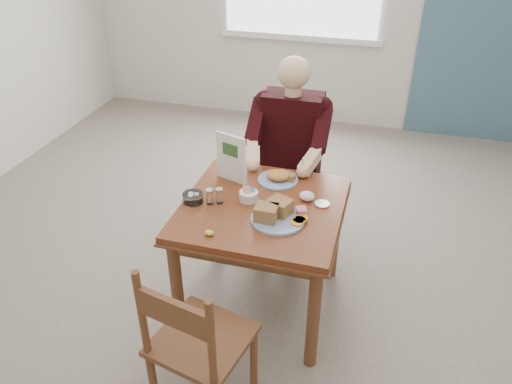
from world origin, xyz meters
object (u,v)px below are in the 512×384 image
(table, at_px, (262,221))
(chair_near, at_px, (197,345))
(chair_far, at_px, (291,178))
(diner, at_px, (290,142))
(near_plate, at_px, (277,214))
(far_plate, at_px, (279,177))

(table, xyz_separation_m, chair_near, (-0.09, -0.83, -0.16))
(table, height_order, chair_near, chair_near)
(chair_far, height_order, diner, diner)
(chair_far, bearing_deg, diner, -89.99)
(chair_far, relative_size, near_plate, 2.84)
(diner, height_order, near_plate, diner)
(chair_near, distance_m, diner, 1.57)
(far_plate, bearing_deg, table, -95.44)
(chair_near, relative_size, diner, 0.69)
(chair_far, height_order, near_plate, chair_far)
(table, distance_m, near_plate, 0.22)
(chair_far, xyz_separation_m, chair_near, (-0.09, -1.63, 0.00))
(diner, bearing_deg, near_plate, -82.22)
(chair_far, bearing_deg, chair_near, -93.16)
(diner, xyz_separation_m, far_plate, (0.03, -0.42, -0.04))
(diner, xyz_separation_m, near_plate, (0.11, -0.82, -0.02))
(chair_near, relative_size, far_plate, 3.52)
(diner, relative_size, near_plate, 4.14)
(table, distance_m, far_plate, 0.32)
(chair_far, relative_size, chair_near, 1.00)
(chair_near, relative_size, near_plate, 2.84)
(near_plate, height_order, far_plate, near_plate)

